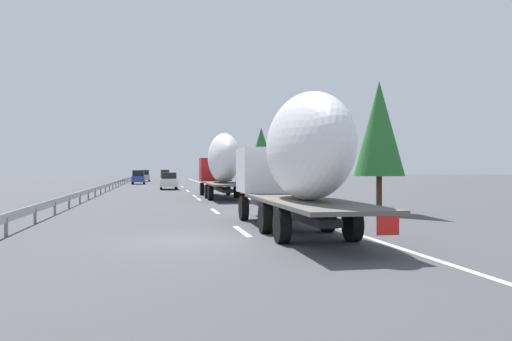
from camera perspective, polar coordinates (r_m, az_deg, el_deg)
name	(u,v)px	position (r m, az deg, el deg)	size (l,w,h in m)	color
ground_plane	(169,189)	(56.13, -9.57, -2.06)	(260.00, 260.00, 0.00)	#424247
lane_stripe_0	(242,231)	(18.44, -1.56, -6.67)	(3.20, 0.20, 0.01)	white
lane_stripe_1	(215,211)	(27.16, -4.53, -4.46)	(3.20, 0.20, 0.01)	white
lane_stripe_2	(199,199)	(38.16, -6.32, -3.12)	(3.20, 0.20, 0.01)	white
lane_stripe_3	(195,196)	(42.31, -6.75, -2.79)	(3.20, 0.20, 0.01)	white
lane_stripe_4	(188,191)	(51.75, -7.48, -2.25)	(3.20, 0.20, 0.01)	white
lane_stripe_5	(182,187)	(64.91, -8.13, -1.75)	(3.20, 0.20, 0.01)	white
lane_stripe_6	(177,183)	(83.85, -8.71, -1.31)	(3.20, 0.20, 0.01)	white
lane_stripe_7	(175,182)	(90.58, -8.86, -1.20)	(3.20, 0.20, 0.01)	white
lane_stripe_8	(176,182)	(88.75, -8.82, -1.23)	(3.20, 0.20, 0.01)	white
lane_stripe_9	(174,180)	(99.43, -9.02, -1.08)	(3.20, 0.20, 0.01)	white
edge_line_right	(215,187)	(61.47, -4.53, -1.86)	(110.00, 0.20, 0.01)	white
truck_lead	(222,162)	(38.92, -3.75, 0.88)	(13.24, 2.55, 4.79)	#B21919
truck_trailing	(297,157)	(17.89, 4.56, 1.45)	(12.81, 2.55, 4.65)	silver
car_blue_sedan	(138,177)	(76.56, -12.77, -0.73)	(4.21, 1.82, 1.99)	#28479E
car_silver_hatch	(144,176)	(92.71, -12.17, -0.56)	(4.67, 1.91, 2.00)	#ADB2B7
car_yellow_coupe	(165,175)	(106.18, -9.96, -0.47)	(4.35, 1.90, 2.00)	gold
car_white_van	(169,181)	(56.41, -9.57, -1.12)	(4.77, 1.80, 1.81)	white
road_sign	(222,167)	(64.42, -3.74, 0.35)	(0.10, 0.90, 3.46)	gray
tree_0	(261,150)	(64.84, 0.58, 2.27)	(3.47, 3.47, 7.37)	#472D19
tree_1	(379,129)	(26.54, 13.36, 4.48)	(2.51, 2.51, 6.57)	#472D19
tree_2	(272,154)	(50.48, 1.80, 1.84)	(2.59, 2.59, 5.64)	#472D19
tree_3	(225,163)	(90.01, -3.40, 0.83)	(3.49, 3.49, 5.22)	#472D19
guardrail_median	(113,184)	(59.30, -15.43, -1.39)	(94.00, 0.10, 0.76)	#9EA0A5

